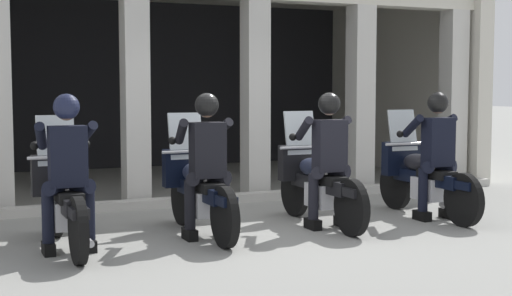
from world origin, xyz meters
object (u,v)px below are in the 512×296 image
(motorcycle_center_left, at_px, (198,190))
(motorcycle_center_right, at_px, (317,183))
(police_officer_far_left, at_px, (67,159))
(motorcycle_far_left, at_px, (64,199))
(police_officer_center_right, at_px, (328,148))
(motorcycle_far_right, at_px, (422,177))
(police_officer_far_right, at_px, (436,144))
(police_officer_center_left, at_px, (207,153))

(motorcycle_center_left, distance_m, motorcycle_center_right, 1.50)
(police_officer_far_left, height_order, motorcycle_center_left, police_officer_far_left)
(motorcycle_far_left, height_order, police_officer_center_right, police_officer_center_right)
(police_officer_far_left, bearing_deg, motorcycle_center_left, 16.09)
(motorcycle_far_right, bearing_deg, police_officer_far_right, -92.42)
(police_officer_far_left, height_order, police_officer_far_right, same)
(police_officer_center_left, bearing_deg, police_officer_center_right, -3.89)
(police_officer_center_right, relative_size, police_officer_far_right, 1.00)
(motorcycle_center_right, relative_size, police_officer_far_right, 1.29)
(motorcycle_far_right, bearing_deg, motorcycle_far_left, 178.64)
(police_officer_far_left, distance_m, motorcycle_center_left, 1.61)
(motorcycle_far_left, distance_m, motorcycle_far_right, 4.50)
(police_officer_far_left, xyz_separation_m, motorcycle_center_left, (1.50, 0.40, -0.44))
(motorcycle_center_right, height_order, police_officer_far_right, police_officer_far_right)
(police_officer_center_right, bearing_deg, motorcycle_far_left, 179.04)
(police_officer_far_left, bearing_deg, motorcycle_center_right, 8.74)
(motorcycle_center_left, xyz_separation_m, motorcycle_center_right, (1.50, -0.00, 0.00))
(motorcycle_center_left, bearing_deg, police_officer_center_right, -14.59)
(police_officer_center_left, bearing_deg, motorcycle_center_left, 85.97)
(motorcycle_center_left, bearing_deg, police_officer_far_left, -168.94)
(motorcycle_center_right, height_order, motorcycle_far_right, same)
(motorcycle_far_left, bearing_deg, police_officer_far_right, -1.56)
(motorcycle_center_left, distance_m, police_officer_far_right, 3.05)
(motorcycle_far_left, relative_size, motorcycle_center_left, 1.00)
(motorcycle_far_left, xyz_separation_m, police_officer_center_right, (3.00, -0.17, 0.44))
(police_officer_center_left, distance_m, police_officer_center_right, 1.50)
(motorcycle_center_right, bearing_deg, police_officer_far_right, -10.15)
(motorcycle_center_right, bearing_deg, motorcycle_center_left, -177.79)
(motorcycle_far_left, bearing_deg, police_officer_center_right, -2.04)
(police_officer_far_right, bearing_deg, police_officer_center_left, 176.86)
(motorcycle_far_left, height_order, police_officer_far_right, police_officer_far_right)
(police_officer_center_left, height_order, police_officer_center_right, same)
(police_officer_center_left, bearing_deg, motorcycle_far_right, 0.65)
(police_officer_far_left, bearing_deg, motorcycle_far_left, 91.00)
(motorcycle_far_left, distance_m, police_officer_center_left, 1.57)
(police_officer_center_right, xyz_separation_m, police_officer_far_right, (1.50, -0.05, 0.00))
(police_officer_far_left, height_order, motorcycle_center_right, police_officer_far_left)
(police_officer_far_left, xyz_separation_m, motorcycle_center_right, (3.00, 0.39, -0.44))
(police_officer_center_left, distance_m, motorcycle_center_right, 1.59)
(motorcycle_center_left, bearing_deg, motorcycle_far_left, -179.42)
(motorcycle_center_right, height_order, police_officer_center_right, police_officer_center_right)
(motorcycle_far_right, relative_size, police_officer_far_right, 1.29)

